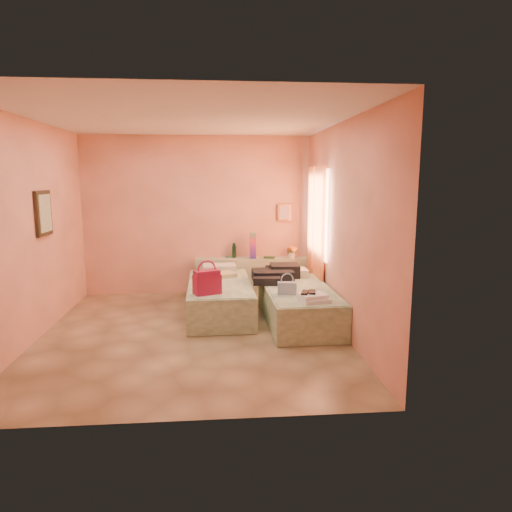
# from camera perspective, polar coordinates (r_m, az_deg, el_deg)

# --- Properties ---
(ground) EXTENTS (4.50, 4.50, 0.00)m
(ground) POSITION_cam_1_polar(r_m,az_deg,el_deg) (6.28, -7.86, -9.57)
(ground) COLOR tan
(ground) RESTS_ON ground
(room_walls) EXTENTS (4.02, 4.51, 2.81)m
(room_walls) POSITION_cam_1_polar(r_m,az_deg,el_deg) (6.49, -6.15, 7.23)
(room_walls) COLOR #FDA586
(room_walls) RESTS_ON ground
(headboard_ledge) EXTENTS (2.05, 0.30, 0.65)m
(headboard_ledge) POSITION_cam_1_polar(r_m,az_deg,el_deg) (8.23, -0.38, -2.48)
(headboard_ledge) COLOR #ADBB99
(headboard_ledge) RESTS_ON ground
(bed_left) EXTENTS (0.94, 2.02, 0.50)m
(bed_left) POSITION_cam_1_polar(r_m,az_deg,el_deg) (7.04, -4.54, -5.24)
(bed_left) COLOR beige
(bed_left) RESTS_ON ground
(bed_right) EXTENTS (0.94, 2.02, 0.50)m
(bed_right) POSITION_cam_1_polar(r_m,az_deg,el_deg) (6.68, 5.31, -6.09)
(bed_right) COLOR beige
(bed_right) RESTS_ON ground
(water_bottle) EXTENTS (0.07, 0.07, 0.25)m
(water_bottle) POSITION_cam_1_polar(r_m,az_deg,el_deg) (8.18, -2.75, 0.65)
(water_bottle) COLOR #163E25
(water_bottle) RESTS_ON headboard_ledge
(rainbow_box) EXTENTS (0.11, 0.11, 0.46)m
(rainbow_box) POSITION_cam_1_polar(r_m,az_deg,el_deg) (8.08, -0.40, 1.29)
(rainbow_box) COLOR #A51439
(rainbow_box) RESTS_ON headboard_ledge
(small_dish) EXTENTS (0.11, 0.11, 0.03)m
(small_dish) POSITION_cam_1_polar(r_m,az_deg,el_deg) (8.20, -3.47, -0.13)
(small_dish) COLOR #4A886D
(small_dish) RESTS_ON headboard_ledge
(green_book) EXTENTS (0.22, 0.18, 0.03)m
(green_book) POSITION_cam_1_polar(r_m,az_deg,el_deg) (8.14, 1.67, -0.17)
(green_book) COLOR #294D2C
(green_book) RESTS_ON headboard_ledge
(flower_vase) EXTENTS (0.25, 0.25, 0.26)m
(flower_vase) POSITION_cam_1_polar(r_m,az_deg,el_deg) (8.16, 4.51, 0.64)
(flower_vase) COLOR silver
(flower_vase) RESTS_ON headboard_ledge
(magenta_handbag) EXTENTS (0.41, 0.32, 0.33)m
(magenta_handbag) POSITION_cam_1_polar(r_m,az_deg,el_deg) (6.26, -6.14, -3.24)
(magenta_handbag) COLOR #A51439
(magenta_handbag) RESTS_ON bed_left
(khaki_garment) EXTENTS (0.48, 0.43, 0.07)m
(khaki_garment) POSITION_cam_1_polar(r_m,az_deg,el_deg) (7.33, -4.20, -2.35)
(khaki_garment) COLOR tan
(khaki_garment) RESTS_ON bed_left
(clothes_pile) EXTENTS (0.69, 0.69, 0.20)m
(clothes_pile) POSITION_cam_1_polar(r_m,az_deg,el_deg) (7.08, 2.53, -2.21)
(clothes_pile) COLOR black
(clothes_pile) RESTS_ON bed_right
(blue_handbag) EXTENTS (0.27, 0.14, 0.16)m
(blue_handbag) POSITION_cam_1_polar(r_m,az_deg,el_deg) (6.25, 3.90, -4.02)
(blue_handbag) COLOR #4367A1
(blue_handbag) RESTS_ON bed_right
(towel_stack) EXTENTS (0.41, 0.37, 0.10)m
(towel_stack) POSITION_cam_1_polar(r_m,az_deg,el_deg) (5.91, 7.28, -5.21)
(towel_stack) COLOR white
(towel_stack) RESTS_ON bed_right
(sandal_pair) EXTENTS (0.22, 0.26, 0.02)m
(sandal_pair) POSITION_cam_1_polar(r_m,az_deg,el_deg) (5.93, 6.62, -4.53)
(sandal_pair) COLOR black
(sandal_pair) RESTS_ON towel_stack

